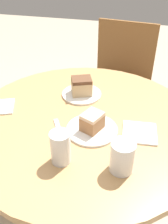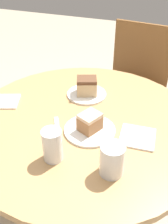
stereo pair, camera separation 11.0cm
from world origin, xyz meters
The scene contains 12 objects.
ground_plane centered at (0.00, 0.00, 0.00)m, with size 8.00×8.00×0.00m, color tan.
table centered at (0.00, 0.00, 0.59)m, with size 1.01×1.01×0.76m.
chair centered at (0.07, 0.85, 0.47)m, with size 0.50×0.48×0.90m.
plate_near centered at (0.05, -0.06, 0.77)m, with size 0.21×0.21×0.01m.
plate_far centered at (-0.06, 0.19, 0.77)m, with size 0.19×0.19×0.01m.
cake_slice_near centered at (0.05, -0.06, 0.81)m, with size 0.10×0.11×0.07m.
cake_slice_far centered at (-0.06, 0.19, 0.81)m, with size 0.12×0.11×0.08m.
glass_lemonade centered at (0.19, -0.24, 0.81)m, with size 0.08×0.08×0.12m.
glass_water centered at (-0.02, -0.25, 0.82)m, with size 0.07×0.07×0.12m.
napkin_stack centered at (0.24, -0.04, 0.77)m, with size 0.14×0.14×0.01m.
fork centered at (-0.07, -0.11, 0.76)m, with size 0.10×0.17×0.00m.
napkin_side centered at (-0.39, 0.00, 0.77)m, with size 0.15×0.15×0.01m.
Camera 2 is at (0.31, -0.84, 1.44)m, focal length 42.00 mm.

